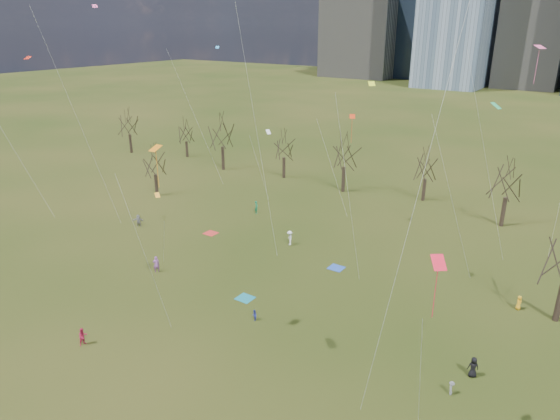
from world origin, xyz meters
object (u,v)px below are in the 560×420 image
Objects in this scene: blanket_crimson at (211,233)px; person_2 at (83,337)px; blanket_teal at (245,298)px; blanket_navy at (336,268)px.

person_2 reaches higher than blanket_crimson.
blanket_teal is 16.93m from blanket_crimson.
blanket_crimson is 1.03× the size of person_2.
blanket_navy is at bearing 68.18° from blanket_teal.
person_2 is (7.04, -23.63, 0.76)m from blanket_crimson.
blanket_crimson is at bearing 22.99° from person_2.
blanket_teal is 11.53m from blanket_navy.
blanket_teal is 14.96m from person_2.
blanket_navy is 17.82m from blanket_crimson.
blanket_teal is 1.00× the size of blanket_navy.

